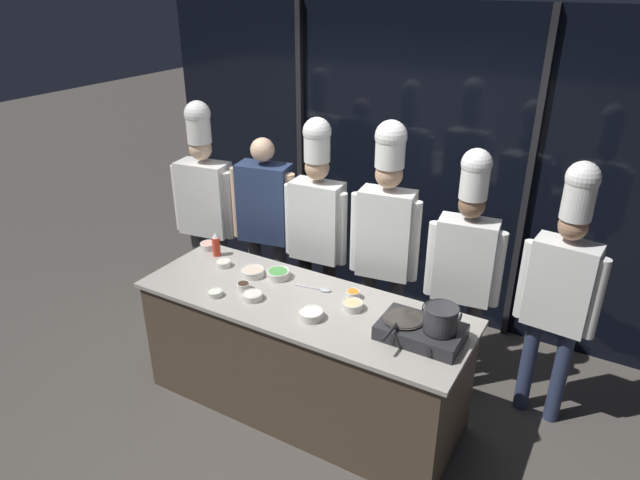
{
  "coord_description": "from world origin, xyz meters",
  "views": [
    {
      "loc": [
        1.76,
        -2.77,
        2.89
      ],
      "look_at": [
        0.0,
        0.25,
        1.24
      ],
      "focal_mm": 32.0,
      "sensor_mm": 36.0,
      "label": 1
    }
  ],
  "objects": [
    {
      "name": "ground_plane",
      "position": [
        0.0,
        0.0,
        0.0
      ],
      "size": [
        24.0,
        24.0,
        0.0
      ],
      "primitive_type": "plane",
      "color": "#47423D"
    },
    {
      "name": "window_wall_back",
      "position": [
        0.0,
        1.72,
        1.35
      ],
      "size": [
        4.92,
        0.09,
        2.7
      ],
      "color": "black",
      "rests_on": "ground_plane"
    },
    {
      "name": "demo_counter",
      "position": [
        0.0,
        0.0,
        0.45
      ],
      "size": [
        2.3,
        0.8,
        0.89
      ],
      "color": "#4C3D2D",
      "rests_on": "ground_plane"
    },
    {
      "name": "portable_stove",
      "position": [
        0.85,
        0.0,
        0.94
      ],
      "size": [
        0.5,
        0.34,
        0.1
      ],
      "color": "#28282B",
      "rests_on": "demo_counter"
    },
    {
      "name": "frying_pan",
      "position": [
        0.73,
        -0.0,
        1.01
      ],
      "size": [
        0.25,
        0.43,
        0.04
      ],
      "color": "#38332D",
      "rests_on": "portable_stove"
    },
    {
      "name": "stock_pot",
      "position": [
        0.96,
        0.0,
        1.07
      ],
      "size": [
        0.23,
        0.2,
        0.15
      ],
      "color": "#333335",
      "rests_on": "portable_stove"
    },
    {
      "name": "squeeze_bottle_chili",
      "position": [
        -0.93,
        0.25,
        0.98
      ],
      "size": [
        0.06,
        0.06,
        0.19
      ],
      "color": "red",
      "rests_on": "demo_counter"
    },
    {
      "name": "prep_bowl_shrimp",
      "position": [
        -1.06,
        0.3,
        0.92
      ],
      "size": [
        0.13,
        0.13,
        0.05
      ],
      "color": "silver",
      "rests_on": "demo_counter"
    },
    {
      "name": "prep_bowl_bean_sprouts",
      "position": [
        -0.54,
        -0.24,
        0.91
      ],
      "size": [
        0.1,
        0.1,
        0.04
      ],
      "color": "silver",
      "rests_on": "demo_counter"
    },
    {
      "name": "prep_bowl_scallions",
      "position": [
        -0.31,
        0.19,
        0.92
      ],
      "size": [
        0.17,
        0.17,
        0.06
      ],
      "color": "silver",
      "rests_on": "demo_counter"
    },
    {
      "name": "prep_bowl_ginger",
      "position": [
        0.34,
        0.08,
        0.92
      ],
      "size": [
        0.14,
        0.14,
        0.05
      ],
      "color": "silver",
      "rests_on": "demo_counter"
    },
    {
      "name": "prep_bowl_soy_glaze",
      "position": [
        -0.42,
        -0.08,
        0.92
      ],
      "size": [
        0.1,
        0.1,
        0.05
      ],
      "color": "silver",
      "rests_on": "demo_counter"
    },
    {
      "name": "prep_bowl_onion",
      "position": [
        -0.3,
        -0.15,
        0.92
      ],
      "size": [
        0.13,
        0.13,
        0.05
      ],
      "color": "silver",
      "rests_on": "demo_counter"
    },
    {
      "name": "prep_bowl_rice",
      "position": [
        0.16,
        -0.15,
        0.92
      ],
      "size": [
        0.16,
        0.16,
        0.06
      ],
      "color": "silver",
      "rests_on": "demo_counter"
    },
    {
      "name": "prep_bowl_carrots",
      "position": [
        0.28,
        0.21,
        0.92
      ],
      "size": [
        0.1,
        0.1,
        0.05
      ],
      "color": "silver",
      "rests_on": "demo_counter"
    },
    {
      "name": "prep_bowl_garlic",
      "position": [
        -0.77,
        0.13,
        0.92
      ],
      "size": [
        0.11,
        0.11,
        0.04
      ],
      "color": "silver",
      "rests_on": "demo_counter"
    },
    {
      "name": "prep_bowl_chicken",
      "position": [
        -0.49,
        0.12,
        0.92
      ],
      "size": [
        0.17,
        0.17,
        0.05
      ],
      "color": "silver",
      "rests_on": "demo_counter"
    },
    {
      "name": "serving_spoon_slotted",
      "position": [
        0.04,
        0.19,
        0.9
      ],
      "size": [
        0.26,
        0.08,
        0.02
      ],
      "color": "#B2B5BA",
      "rests_on": "demo_counter"
    },
    {
      "name": "chef_head",
      "position": [
        -1.42,
        0.71,
        1.12
      ],
      "size": [
        0.58,
        0.29,
        1.95
      ],
      "rotation": [
        0.0,
        0.0,
        3.29
      ],
      "color": "#4C4C51",
      "rests_on": "ground_plane"
    },
    {
      "name": "person_guest",
      "position": [
        -0.86,
        0.81,
        1.03
      ],
      "size": [
        0.56,
        0.3,
        1.7
      ],
      "rotation": [
        0.0,
        0.0,
        3.33
      ],
      "color": "#4C4C51",
      "rests_on": "ground_plane"
    },
    {
      "name": "chef_sous",
      "position": [
        -0.34,
        0.78,
        1.13
      ],
      "size": [
        0.53,
        0.24,
        1.93
      ],
      "rotation": [
        0.0,
        0.0,
        3.21
      ],
      "color": "#232326",
      "rests_on": "ground_plane"
    },
    {
      "name": "chef_line",
      "position": [
        0.27,
        0.74,
        1.19
      ],
      "size": [
        0.52,
        0.26,
        1.99
      ],
      "rotation": [
        0.0,
        0.0,
        3.28
      ],
      "color": "#4C4C51",
      "rests_on": "ground_plane"
    },
    {
      "name": "chef_pastry",
      "position": [
        0.85,
        0.82,
        1.07
      ],
      "size": [
        0.53,
        0.26,
        1.86
      ],
      "rotation": [
        0.0,
        0.0,
        3.28
      ],
      "color": "#4C4C51",
      "rests_on": "ground_plane"
    },
    {
      "name": "chef_apprentice",
      "position": [
        1.49,
        0.78,
        1.09
      ],
      "size": [
        0.52,
        0.24,
        1.89
      ],
      "rotation": [
        0.0,
        0.0,
        3.06
      ],
      "color": "#2D3856",
      "rests_on": "ground_plane"
    }
  ]
}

